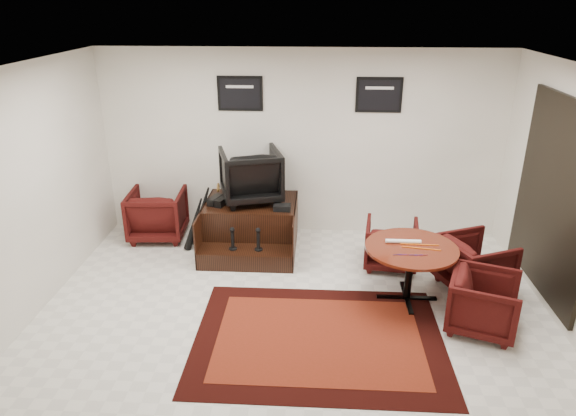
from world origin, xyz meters
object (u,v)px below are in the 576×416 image
object	(u,v)px
armchair_side	(157,212)
table_chair_back	(391,242)
meeting_table	(411,254)
table_chair_window	(475,261)
table_chair_corner	(484,300)
shine_chair	(251,173)
shine_podium	(251,227)

from	to	relation	value
armchair_side	table_chair_back	xyz separation A→B (m)	(3.44, -0.72, -0.06)
meeting_table	armchair_side	bearing A→B (deg)	156.07
table_chair_window	table_chair_corner	distance (m)	0.90
shine_chair	shine_podium	bearing A→B (deg)	73.53
shine_chair	table_chair_corner	world-z (taller)	shine_chair
armchair_side	meeting_table	bearing A→B (deg)	152.41
table_chair_corner	table_chair_window	bearing A→B (deg)	10.24
shine_podium	meeting_table	size ratio (longest dim) A/B	1.25
shine_chair	table_chair_corner	bearing A→B (deg)	127.64
meeting_table	table_chair_window	world-z (taller)	table_chair_window
table_chair_window	table_chair_back	bearing A→B (deg)	38.53
table_chair_window	table_chair_corner	bearing A→B (deg)	148.00
table_chair_back	table_chair_window	distance (m)	1.12
table_chair_window	table_chair_corner	xyz separation A→B (m)	(-0.15, -0.88, -0.02)
armchair_side	table_chair_window	world-z (taller)	armchair_side
shine_chair	table_chair_window	xyz separation A→B (m)	(2.96, -1.15, -0.73)
armchair_side	table_chair_back	bearing A→B (deg)	164.53
table_chair_corner	meeting_table	bearing A→B (deg)	71.62
table_chair_back	shine_chair	bearing A→B (deg)	-9.54
table_chair_back	table_chair_window	world-z (taller)	table_chair_window
meeting_table	table_chair_back	xyz separation A→B (m)	(-0.11, 0.86, -0.27)
shine_podium	meeting_table	distance (m)	2.49
table_chair_window	shine_podium	bearing A→B (deg)	48.56
shine_chair	meeting_table	distance (m)	2.60
shine_chair	meeting_table	bearing A→B (deg)	128.42
meeting_table	table_chair_corner	xyz separation A→B (m)	(0.73, -0.57, -0.26)
shine_chair	table_chair_back	xyz separation A→B (m)	(1.98, -0.61, -0.75)
table_chair_back	table_chair_corner	world-z (taller)	table_chair_corner
table_chair_window	meeting_table	bearing A→B (deg)	87.34
table_chair_back	table_chair_window	bearing A→B (deg)	158.74
table_chair_window	armchair_side	bearing A→B (deg)	51.51
table_chair_back	table_chair_corner	xyz separation A→B (m)	(0.83, -1.42, 0.01)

